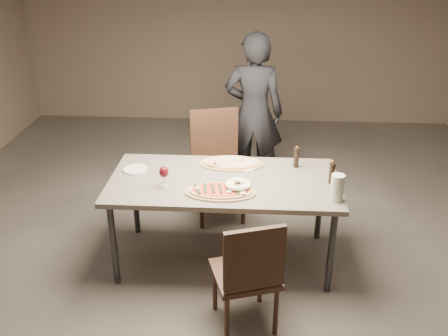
# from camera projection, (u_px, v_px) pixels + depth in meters

# --- Properties ---
(room) EXTENTS (7.00, 7.00, 7.00)m
(room) POSITION_uv_depth(u_px,v_px,m) (224.00, 100.00, 3.64)
(room) COLOR #5C564F
(room) RESTS_ON ground
(dining_table) EXTENTS (1.80, 0.90, 0.75)m
(dining_table) POSITION_uv_depth(u_px,v_px,m) (224.00, 186.00, 3.94)
(dining_table) COLOR slate
(dining_table) RESTS_ON ground
(zucchini_pizza) EXTENTS (0.53, 0.29, 0.05)m
(zucchini_pizza) POSITION_uv_depth(u_px,v_px,m) (221.00, 191.00, 3.70)
(zucchini_pizza) COLOR tan
(zucchini_pizza) RESTS_ON dining_table
(ham_pizza) EXTENTS (0.53, 0.30, 0.04)m
(ham_pizza) POSITION_uv_depth(u_px,v_px,m) (231.00, 163.00, 4.16)
(ham_pizza) COLOR tan
(ham_pizza) RESTS_ON dining_table
(bread_basket) EXTENTS (0.20, 0.20, 0.07)m
(bread_basket) POSITION_uv_depth(u_px,v_px,m) (238.00, 186.00, 3.72)
(bread_basket) COLOR beige
(bread_basket) RESTS_ON dining_table
(oil_dish) EXTENTS (0.12, 0.12, 0.01)m
(oil_dish) POSITION_uv_depth(u_px,v_px,m) (247.00, 168.00, 4.08)
(oil_dish) COLOR white
(oil_dish) RESTS_ON dining_table
(pepper_mill_left) EXTENTS (0.05, 0.05, 0.19)m
(pepper_mill_left) POSITION_uv_depth(u_px,v_px,m) (296.00, 157.00, 4.09)
(pepper_mill_left) COLOR black
(pepper_mill_left) RESTS_ON dining_table
(pepper_mill_right) EXTENTS (0.05, 0.05, 0.19)m
(pepper_mill_right) POSITION_uv_depth(u_px,v_px,m) (332.00, 173.00, 3.82)
(pepper_mill_right) COLOR black
(pepper_mill_right) RESTS_ON dining_table
(carafe) EXTENTS (0.10, 0.10, 0.20)m
(carafe) POSITION_uv_depth(u_px,v_px,m) (337.00, 188.00, 3.57)
(carafe) COLOR silver
(carafe) RESTS_ON dining_table
(wine_glass) EXTENTS (0.07, 0.07, 0.16)m
(wine_glass) POSITION_uv_depth(u_px,v_px,m) (164.00, 173.00, 3.76)
(wine_glass) COLOR silver
(wine_glass) RESTS_ON dining_table
(side_plate) EXTENTS (0.20, 0.20, 0.01)m
(side_plate) POSITION_uv_depth(u_px,v_px,m) (135.00, 169.00, 4.07)
(side_plate) COLOR white
(side_plate) RESTS_ON dining_table
(chair_near) EXTENTS (0.53, 0.53, 0.88)m
(chair_near) POSITION_uv_depth(u_px,v_px,m) (249.00, 271.00, 3.27)
(chair_near) COLOR #3B2418
(chair_near) RESTS_ON ground
(chair_far) EXTENTS (0.59, 0.59, 1.02)m
(chair_far) POSITION_uv_depth(u_px,v_px,m) (217.00, 158.00, 4.72)
(chair_far) COLOR #3B2418
(chair_far) RESTS_ON ground
(diner) EXTENTS (0.63, 0.44, 1.66)m
(diner) POSITION_uv_depth(u_px,v_px,m) (254.00, 113.00, 5.11)
(diner) COLOR black
(diner) RESTS_ON ground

